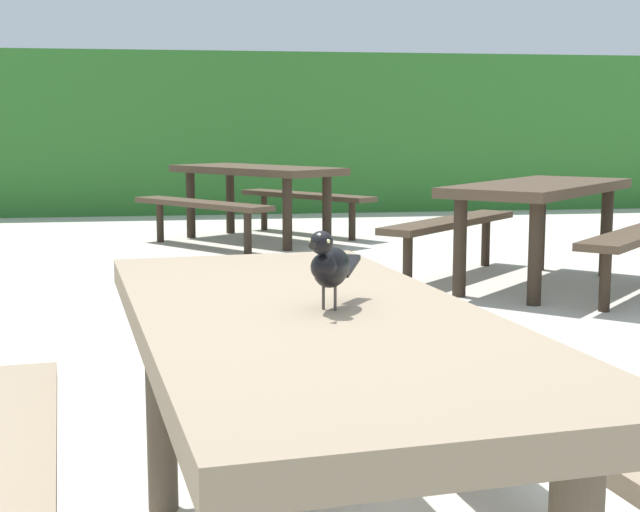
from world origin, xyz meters
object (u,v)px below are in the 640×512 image
object	(u,v)px
picnic_table_mid_left	(539,209)
picnic_table_mid_right	(256,185)
bird_grackle	(329,265)
picnic_table_foreground	(309,388)

from	to	relation	value
picnic_table_mid_left	picnic_table_mid_right	distance (m)	3.34
bird_grackle	picnic_table_mid_left	xyz separation A→B (m)	(2.22, 4.21, -0.29)
picnic_table_mid_left	picnic_table_mid_right	world-z (taller)	same
bird_grackle	picnic_table_mid_right	bearing A→B (deg)	86.32
picnic_table_foreground	picnic_table_mid_right	size ratio (longest dim) A/B	0.80
picnic_table_foreground	bird_grackle	bearing A→B (deg)	-27.50
bird_grackle	picnic_table_mid_right	xyz separation A→B (m)	(0.45, 7.04, -0.29)
picnic_table_foreground	bird_grackle	world-z (taller)	bird_grackle
picnic_table_foreground	picnic_table_mid_right	distance (m)	7.04
picnic_table_mid_left	picnic_table_mid_right	xyz separation A→B (m)	(-1.77, 2.83, 0.00)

